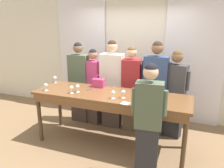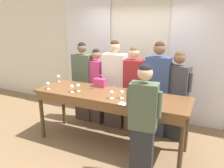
{
  "view_description": "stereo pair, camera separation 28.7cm",
  "coord_description": "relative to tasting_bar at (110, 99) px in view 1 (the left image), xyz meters",
  "views": [
    {
      "loc": [
        1.26,
        -3.32,
        2.2
      ],
      "look_at": [
        0.0,
        0.08,
        1.13
      ],
      "focal_mm": 35.0,
      "sensor_mm": 36.0,
      "label": 1
    },
    {
      "loc": [
        1.53,
        -3.21,
        2.2
      ],
      "look_at": [
        0.0,
        0.08,
        1.13
      ],
      "focal_mm": 35.0,
      "sensor_mm": 36.0,
      "label": 2
    }
  ],
  "objects": [
    {
      "name": "curtain_panel_left",
      "position": [
        -1.3,
        1.49,
        0.47
      ],
      "size": [
        1.22,
        0.03,
        2.69
      ],
      "color": "white",
      "rests_on": "ground_plane"
    },
    {
      "name": "wine_glass_center_mid",
      "position": [
        0.78,
        -0.17,
        0.19
      ],
      "size": [
        0.07,
        0.07,
        0.14
      ],
      "color": "white",
      "rests_on": "tasting_bar"
    },
    {
      "name": "ground_plane",
      "position": [
        0.0,
        0.03,
        -0.88
      ],
      "size": [
        18.0,
        18.0,
        0.0
      ],
      "primitive_type": "plane",
      "color": "#846647"
    },
    {
      "name": "wine_glass_center_right",
      "position": [
        -0.63,
        -0.19,
        0.19
      ],
      "size": [
        0.07,
        0.07,
        0.14
      ],
      "color": "white",
      "rests_on": "tasting_bar"
    },
    {
      "name": "handbag",
      "position": [
        -0.35,
        0.31,
        0.18
      ],
      "size": [
        0.22,
        0.12,
        0.24
      ],
      "color": "#C63870",
      "rests_on": "tasting_bar"
    },
    {
      "name": "guest_navy_coat",
      "position": [
        0.65,
        0.73,
        0.06
      ],
      "size": [
        0.56,
        0.24,
        1.83
      ],
      "color": "#383D51",
      "rests_on": "ground_plane"
    },
    {
      "name": "wine_glass_front_right",
      "position": [
        0.13,
        -0.18,
        0.19
      ],
      "size": [
        0.07,
        0.07,
        0.14
      ],
      "color": "white",
      "rests_on": "tasting_bar"
    },
    {
      "name": "guest_striped_shirt",
      "position": [
        0.17,
        0.73,
        -0.0
      ],
      "size": [
        0.47,
        0.32,
        1.72
      ],
      "color": "brown",
      "rests_on": "ground_plane"
    },
    {
      "name": "guest_olive_jacket",
      "position": [
        -0.99,
        0.73,
        0.02
      ],
      "size": [
        0.55,
        0.23,
        1.75
      ],
      "color": "#473833",
      "rests_on": "ground_plane"
    },
    {
      "name": "wine_bottle",
      "position": [
        0.7,
        0.06,
        0.21
      ],
      "size": [
        0.08,
        0.08,
        0.31
      ],
      "color": "black",
      "rests_on": "tasting_bar"
    },
    {
      "name": "wine_glass_center_left",
      "position": [
        -1.29,
        0.28,
        0.19
      ],
      "size": [
        0.07,
        0.07,
        0.14
      ],
      "color": "white",
      "rests_on": "tasting_bar"
    },
    {
      "name": "napkin",
      "position": [
        0.37,
        -0.32,
        0.1
      ],
      "size": [
        0.13,
        0.13,
        0.0
      ],
      "color": "white",
      "rests_on": "tasting_bar"
    },
    {
      "name": "tasting_bar",
      "position": [
        0.0,
        0.0,
        0.0
      ],
      "size": [
        2.7,
        0.81,
        0.98
      ],
      "color": "brown",
      "rests_on": "ground_plane"
    },
    {
      "name": "guest_beige_cap",
      "position": [
        1.01,
        0.73,
        0.0
      ],
      "size": [
        0.52,
        0.3,
        1.69
      ],
      "color": "#28282D",
      "rests_on": "ground_plane"
    },
    {
      "name": "guest_cream_sweater",
      "position": [
        -0.23,
        0.73,
        0.04
      ],
      "size": [
        0.57,
        0.29,
        1.82
      ],
      "color": "#473833",
      "rests_on": "ground_plane"
    },
    {
      "name": "wine_glass_back_left",
      "position": [
        -1.14,
        -0.21,
        0.19
      ],
      "size": [
        0.07,
        0.07,
        0.14
      ],
      "color": "white",
      "rests_on": "tasting_bar"
    },
    {
      "name": "curtain_panel_right",
      "position": [
        1.3,
        1.49,
        0.47
      ],
      "size": [
        1.22,
        0.03,
        2.69
      ],
      "color": "white",
      "rests_on": "ground_plane"
    },
    {
      "name": "wine_glass_front_mid",
      "position": [
        0.27,
        -0.1,
        0.19
      ],
      "size": [
        0.07,
        0.07,
        0.14
      ],
      "color": "white",
      "rests_on": "tasting_bar"
    },
    {
      "name": "host_pouring",
      "position": [
        0.79,
        -0.61,
        -0.0
      ],
      "size": [
        0.48,
        0.25,
        1.68
      ],
      "color": "#28282D",
      "rests_on": "ground_plane"
    },
    {
      "name": "wine_glass_front_left",
      "position": [
        -0.57,
        -0.09,
        0.19
      ],
      "size": [
        0.07,
        0.07,
        0.14
      ],
      "color": "white",
      "rests_on": "tasting_bar"
    },
    {
      "name": "guest_pink_top",
      "position": [
        -0.65,
        0.73,
        -0.03
      ],
      "size": [
        0.46,
        0.3,
        1.63
      ],
      "color": "#473833",
      "rests_on": "ground_plane"
    },
    {
      "name": "pen",
      "position": [
        -0.44,
        0.11,
        0.1
      ],
      "size": [
        0.05,
        0.13,
        0.01
      ],
      "color": "#193399",
      "rests_on": "tasting_bar"
    },
    {
      "name": "wall_back",
      "position": [
        0.0,
        1.56,
        0.52
      ],
      "size": [
        12.0,
        0.06,
        2.8
      ],
      "color": "silver",
      "rests_on": "ground_plane"
    }
  ]
}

